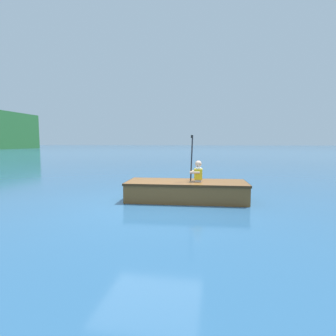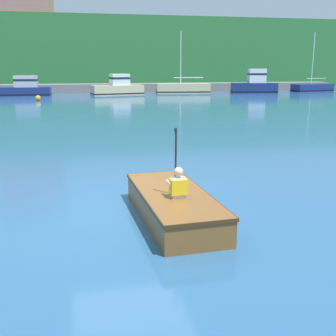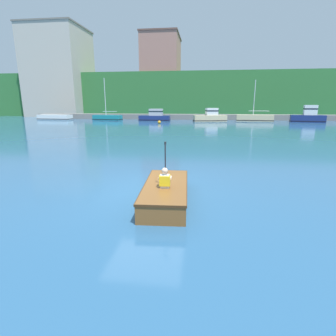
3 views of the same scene
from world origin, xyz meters
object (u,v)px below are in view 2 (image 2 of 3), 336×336
(channel_buoy, at_px, (38,98))
(moored_boat_dock_center_far, at_px, (312,88))
(rowboat_foreground, at_px, (173,203))
(moored_boat_outer_slip_west, at_px, (25,88))
(moored_boat_dock_east_inner, at_px, (118,88))
(moored_boat_dock_east_end, at_px, (183,89))
(moored_boat_dock_west_inner, at_px, (255,85))
(person_paddler, at_px, (178,184))

(channel_buoy, bearing_deg, moored_boat_dock_center_far, 13.54)
(moored_boat_dock_center_far, xyz_separation_m, rowboat_foreground, (-24.08, -36.12, -0.12))
(moored_boat_dock_center_far, xyz_separation_m, moored_boat_outer_slip_west, (-30.74, -0.58, 0.29))
(moored_boat_dock_center_far, relative_size, moored_boat_outer_slip_west, 1.26)
(rowboat_foreground, bearing_deg, moored_boat_dock_east_inner, 86.36)
(moored_boat_dock_center_far, bearing_deg, moored_boat_dock_east_end, -179.83)
(moored_boat_dock_west_inner, relative_size, moored_boat_dock_east_inner, 0.93)
(moored_boat_dock_east_end, relative_size, rowboat_foreground, 1.86)
(moored_boat_outer_slip_west, bearing_deg, channel_buoy, -74.79)
(rowboat_foreground, bearing_deg, moored_boat_dock_center_far, 56.32)
(moored_boat_dock_east_inner, distance_m, rowboat_foreground, 34.87)
(moored_boat_dock_east_inner, xyz_separation_m, rowboat_foreground, (-2.21, -34.80, -0.43))
(moored_boat_dock_east_end, bearing_deg, moored_boat_dock_center_far, 0.17)
(moored_boat_dock_east_end, bearing_deg, moored_boat_dock_east_inner, -169.54)
(moored_boat_dock_east_inner, height_order, rowboat_foreground, moored_boat_dock_east_inner)
(rowboat_foreground, xyz_separation_m, person_paddler, (0.02, -0.35, 0.48))
(moored_boat_dock_center_far, bearing_deg, rowboat_foreground, -123.68)
(rowboat_foreground, bearing_deg, channel_buoy, 99.59)
(person_paddler, relative_size, channel_buoy, 1.71)
(moored_boat_dock_east_inner, height_order, person_paddler, moored_boat_dock_east_inner)
(moored_boat_outer_slip_west, relative_size, channel_buoy, 7.02)
(moored_boat_dock_east_end, bearing_deg, moored_boat_dock_west_inner, -10.74)
(moored_boat_dock_west_inner, height_order, moored_boat_dock_center_far, moored_boat_dock_center_far)
(moored_boat_outer_slip_west, bearing_deg, moored_boat_dock_east_end, 1.93)
(person_paddler, height_order, channel_buoy, person_paddler)
(moored_boat_dock_west_inner, height_order, person_paddler, moored_boat_dock_west_inner)
(moored_boat_dock_east_end, bearing_deg, moored_boat_outer_slip_west, -178.07)
(person_paddler, bearing_deg, moored_boat_dock_east_end, 75.95)
(moored_boat_dock_east_inner, xyz_separation_m, moored_boat_dock_east_end, (6.93, 1.28, -0.23))
(moored_boat_dock_center_far, distance_m, moored_boat_outer_slip_west, 30.75)
(moored_boat_dock_center_far, bearing_deg, moored_boat_outer_slip_west, -178.93)
(moored_boat_dock_west_inner, distance_m, rowboat_foreground, 38.43)
(moored_boat_dock_west_inner, relative_size, moored_boat_outer_slip_west, 0.98)
(moored_boat_dock_west_inner, distance_m, moored_boat_dock_center_far, 7.69)
(rowboat_foreground, height_order, person_paddler, person_paddler)
(moored_boat_dock_west_inner, relative_size, person_paddler, 4.00)
(rowboat_foreground, bearing_deg, moored_boat_dock_west_inner, 64.49)
(moored_boat_dock_east_end, distance_m, moored_boat_outer_slip_west, 15.81)
(rowboat_foreground, height_order, channel_buoy, channel_buoy)
(moored_boat_dock_center_far, relative_size, person_paddler, 5.15)
(moored_boat_dock_center_far, bearing_deg, person_paddler, -123.41)
(moored_boat_outer_slip_west, bearing_deg, moored_boat_dock_center_far, 1.07)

